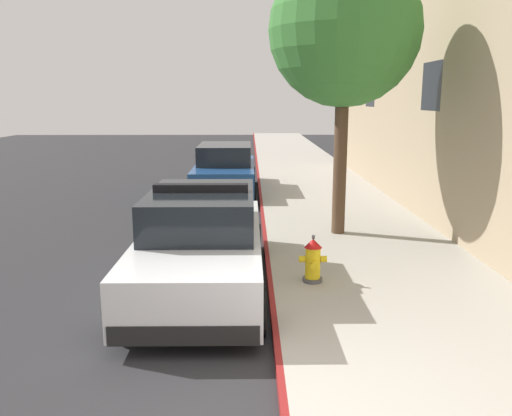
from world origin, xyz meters
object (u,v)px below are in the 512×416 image
Objects in this scene: police_cruiser at (202,243)px; parked_car_silver_ahead at (225,170)px; fire_hydrant at (313,260)px; street_tree at (344,31)px.

police_cruiser reaches higher than parked_car_silver_ahead.
police_cruiser is 6.37× the size of fire_hydrant.
fire_hydrant is 5.01m from street_tree.
parked_car_silver_ahead is at bearing 115.72° from street_tree.
police_cruiser is 5.36m from street_tree.
fire_hydrant is (1.79, -8.71, -0.25)m from parked_car_silver_ahead.
police_cruiser is at bearing -89.83° from parked_car_silver_ahead.
fire_hydrant is 0.13× the size of street_tree.
police_cruiser is 1.79m from fire_hydrant.
parked_car_silver_ahead reaches higher than fire_hydrant.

